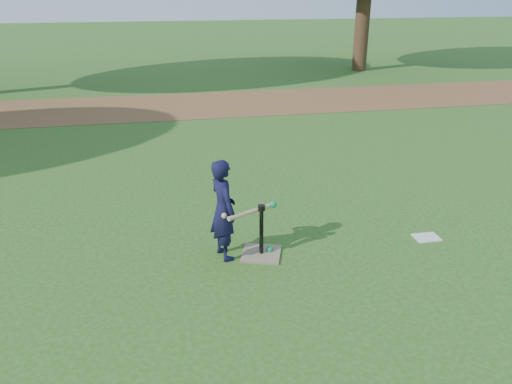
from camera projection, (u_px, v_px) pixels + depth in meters
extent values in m
plane|color=#285116|center=(235.00, 244.00, 5.90)|extent=(80.00, 80.00, 0.00)
cube|color=brown|center=(187.00, 105.00, 12.68)|extent=(24.00, 3.00, 0.01)
imported|color=black|center=(223.00, 210.00, 5.43)|extent=(0.38, 0.48, 1.15)
sphere|color=#0C8B4A|center=(270.00, 249.00, 5.71)|extent=(0.08, 0.08, 0.08)
cube|color=silver|center=(427.00, 237.00, 6.05)|extent=(0.30, 0.23, 0.01)
cube|color=#867155|center=(261.00, 254.00, 5.68)|extent=(0.55, 0.55, 0.02)
cylinder|color=black|center=(261.00, 231.00, 5.57)|extent=(0.05, 0.05, 0.55)
cylinder|color=black|center=(262.00, 208.00, 5.46)|extent=(0.08, 0.08, 0.06)
cylinder|color=tan|center=(251.00, 212.00, 5.43)|extent=(0.56, 0.31, 0.05)
sphere|color=tan|center=(224.00, 216.00, 5.34)|extent=(0.06, 0.06, 0.06)
sphere|color=#0C8B4A|center=(273.00, 204.00, 5.55)|extent=(0.08, 0.08, 0.08)
cylinder|color=#382316|center=(362.00, 20.00, 17.30)|extent=(0.50, 0.50, 3.42)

